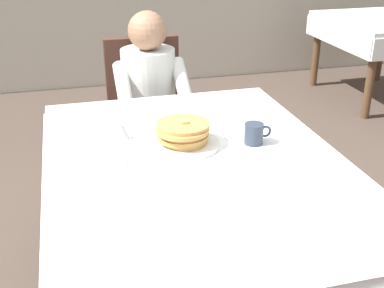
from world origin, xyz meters
name	(u,v)px	position (x,y,z in m)	size (l,w,h in m)	color
dining_table_main	(196,181)	(0.00, 0.00, 0.65)	(1.12, 1.52, 0.74)	white
chair_diner	(146,107)	(0.01, 1.17, 0.53)	(0.44, 0.45, 0.93)	#4C2D23
diner_person	(150,93)	(0.01, 1.01, 0.67)	(0.40, 0.43, 1.12)	silver
plate_breakfast	(184,144)	(-0.01, 0.14, 0.75)	(0.28, 0.28, 0.02)	white
breakfast_stack	(183,132)	(-0.02, 0.14, 0.80)	(0.21, 0.22, 0.09)	tan
cup_coffee	(254,134)	(0.26, 0.09, 0.78)	(0.11, 0.08, 0.08)	#333D4C
syrup_pitcher	(121,130)	(-0.25, 0.27, 0.78)	(0.08, 0.08, 0.07)	silver
fork_left_of_plate	(138,153)	(-0.20, 0.12, 0.74)	(0.18, 0.01, 0.01)	silver
knife_right_of_plate	(231,142)	(0.18, 0.12, 0.74)	(0.20, 0.01, 0.01)	silver
spoon_near_edge	(218,183)	(0.02, -0.19, 0.74)	(0.15, 0.01, 0.01)	silver
napkin_folded	(103,168)	(-0.34, 0.02, 0.74)	(0.17, 0.12, 0.01)	white
background_table_far	(381,32)	(2.37, 2.32, 0.62)	(0.92, 1.12, 0.74)	white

